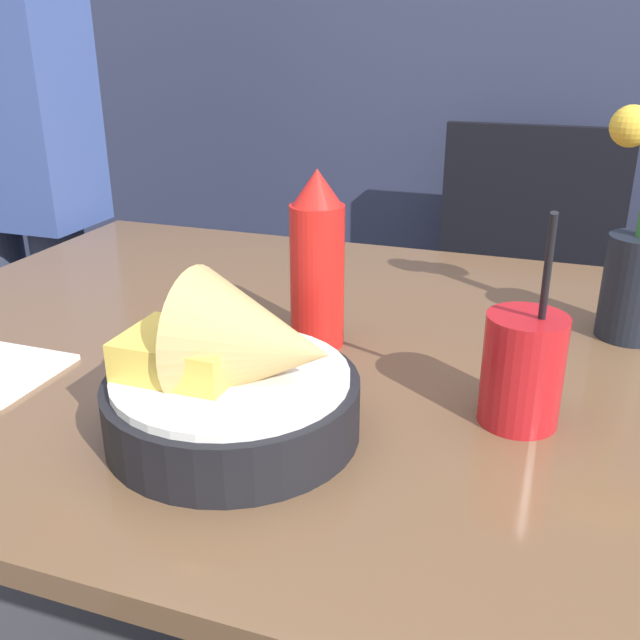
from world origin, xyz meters
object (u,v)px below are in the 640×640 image
(chair_far_window, at_px, (519,304))
(person_standing, at_px, (11,153))
(ketchup_bottle, at_px, (317,263))
(food_basket, at_px, (239,380))
(drink_cup, at_px, (522,373))

(chair_far_window, distance_m, person_standing, 1.12)
(ketchup_bottle, xyz_separation_m, person_standing, (-0.79, 0.40, 0.03))
(person_standing, bearing_deg, chair_far_window, 22.45)
(chair_far_window, bearing_deg, person_standing, -157.55)
(chair_far_window, bearing_deg, ketchup_bottle, -103.55)
(food_basket, bearing_deg, ketchup_bottle, 90.80)
(food_basket, bearing_deg, drink_cup, 24.81)
(ketchup_bottle, distance_m, drink_cup, 0.28)
(ketchup_bottle, distance_m, person_standing, 0.88)
(food_basket, height_order, ketchup_bottle, ketchup_bottle)
(chair_far_window, xyz_separation_m, drink_cup, (0.05, -0.92, 0.27))
(person_standing, bearing_deg, food_basket, -38.28)
(food_basket, bearing_deg, chair_far_window, 79.49)
(food_basket, bearing_deg, person_standing, 141.72)
(chair_far_window, relative_size, ketchup_bottle, 4.38)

